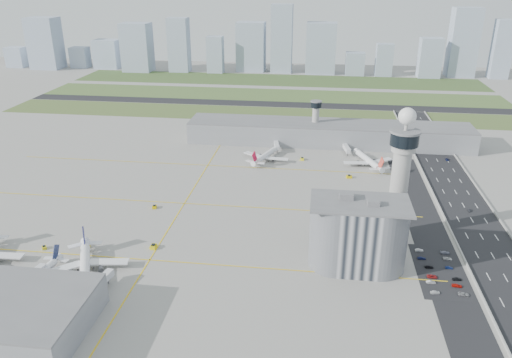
# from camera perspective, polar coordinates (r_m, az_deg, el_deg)

# --- Properties ---
(ground) EXTENTS (1000.00, 1000.00, 0.00)m
(ground) POSITION_cam_1_polar(r_m,az_deg,el_deg) (249.37, -1.06, -6.26)
(ground) COLOR #A09D95
(grass_strip_0) EXTENTS (480.00, 50.00, 0.08)m
(grass_strip_0) POSITION_cam_1_polar(r_m,az_deg,el_deg) (460.01, 0.63, 7.47)
(grass_strip_0) COLOR #4D612E
(grass_strip_0) RESTS_ON ground
(grass_strip_1) EXTENTS (480.00, 60.00, 0.08)m
(grass_strip_1) POSITION_cam_1_polar(r_m,az_deg,el_deg) (532.31, 1.61, 9.56)
(grass_strip_1) COLOR #45622E
(grass_strip_1) RESTS_ON ground
(grass_strip_2) EXTENTS (480.00, 70.00, 0.08)m
(grass_strip_2) POSITION_cam_1_polar(r_m,az_deg,el_deg) (610.14, 2.42, 11.25)
(grass_strip_2) COLOR #3F5629
(grass_strip_2) RESTS_ON ground
(runway) EXTENTS (480.00, 22.00, 0.10)m
(runway) POSITION_cam_1_polar(r_m,az_deg,el_deg) (495.57, 1.15, 8.58)
(runway) COLOR black
(runway) RESTS_ON ground
(highway) EXTENTS (28.00, 500.00, 0.10)m
(highway) POSITION_cam_1_polar(r_m,az_deg,el_deg) (260.38, 25.07, -7.27)
(highway) COLOR black
(highway) RESTS_ON ground
(barrier_left) EXTENTS (0.60, 500.00, 1.20)m
(barrier_left) POSITION_cam_1_polar(r_m,az_deg,el_deg) (256.06, 22.09, -7.12)
(barrier_left) COLOR #9E9E99
(barrier_left) RESTS_ON ground
(landside_road) EXTENTS (18.00, 260.00, 0.08)m
(landside_road) POSITION_cam_1_polar(r_m,az_deg,el_deg) (245.18, 20.10, -8.33)
(landside_road) COLOR black
(landside_road) RESTS_ON ground
(parking_lot) EXTENTS (20.00, 44.00, 0.10)m
(parking_lot) POSITION_cam_1_polar(r_m,az_deg,el_deg) (234.72, 20.18, -9.81)
(parking_lot) COLOR black
(parking_lot) RESTS_ON ground
(taxiway_line_h_0) EXTENTS (260.00, 0.60, 0.01)m
(taxiway_line_h_0) POSITION_cam_1_polar(r_m,az_deg,el_deg) (233.20, -12.07, -9.04)
(taxiway_line_h_0) COLOR yellow
(taxiway_line_h_0) RESTS_ON ground
(taxiway_line_h_1) EXTENTS (260.00, 0.60, 0.01)m
(taxiway_line_h_1) POSITION_cam_1_polar(r_m,az_deg,el_deg) (283.32, -8.19, -2.78)
(taxiway_line_h_1) COLOR yellow
(taxiway_line_h_1) RESTS_ON ground
(taxiway_line_h_2) EXTENTS (260.00, 0.60, 0.01)m
(taxiway_line_h_2) POSITION_cam_1_polar(r_m,az_deg,el_deg) (336.69, -5.54, 1.56)
(taxiway_line_h_2) COLOR yellow
(taxiway_line_h_2) RESTS_ON ground
(taxiway_line_v) EXTENTS (0.60, 260.00, 0.01)m
(taxiway_line_v) POSITION_cam_1_polar(r_m,az_deg,el_deg) (283.32, -8.19, -2.78)
(taxiway_line_v) COLOR yellow
(taxiway_line_v) RESTS_ON ground
(control_tower) EXTENTS (14.00, 14.00, 64.50)m
(control_tower) POSITION_cam_1_polar(r_m,az_deg,el_deg) (242.70, 16.24, 1.08)
(control_tower) COLOR #ADAAA5
(control_tower) RESTS_ON ground
(secondary_tower) EXTENTS (8.60, 8.60, 31.90)m
(secondary_tower) POSITION_cam_1_polar(r_m,az_deg,el_deg) (379.67, 6.82, 6.95)
(secondary_tower) COLOR #ADAAA5
(secondary_tower) RESTS_ON ground
(admin_building) EXTENTS (42.00, 24.00, 33.50)m
(admin_building) POSITION_cam_1_polar(r_m,az_deg,el_deg) (221.33, 11.56, -6.25)
(admin_building) COLOR #B2B2B7
(admin_building) RESTS_ON ground
(terminal_pier) EXTENTS (210.00, 32.00, 15.80)m
(terminal_pier) POSITION_cam_1_polar(r_m,az_deg,el_deg) (380.88, 8.25, 5.21)
(terminal_pier) COLOR gray
(terminal_pier) RESTS_ON ground
(airplane_near_b) EXTENTS (32.44, 37.06, 9.62)m
(airplane_near_b) POSITION_cam_1_polar(r_m,az_deg,el_deg) (229.31, -23.92, -9.86)
(airplane_near_b) COLOR white
(airplane_near_b) RESTS_ON ground
(airplane_near_c) EXTENTS (52.47, 55.70, 12.34)m
(airplane_near_c) POSITION_cam_1_polar(r_m,az_deg,el_deg) (228.19, -19.05, -8.83)
(airplane_near_c) COLOR white
(airplane_near_c) RESTS_ON ground
(airplane_far_a) EXTENTS (45.06, 48.66, 11.10)m
(airplane_far_a) POSITION_cam_1_polar(r_m,az_deg,el_deg) (344.11, 1.17, 3.12)
(airplane_far_a) COLOR white
(airplane_far_a) RESTS_ON ground
(airplane_far_b) EXTENTS (47.97, 51.53, 11.64)m
(airplane_far_b) POSITION_cam_1_polar(r_m,az_deg,el_deg) (342.96, 12.72, 2.53)
(airplane_far_b) COLOR white
(airplane_far_b) RESTS_ON ground
(jet_bridge_near_1) EXTENTS (5.39, 14.31, 5.70)m
(jet_bridge_near_1) POSITION_cam_1_polar(r_m,az_deg,el_deg) (226.45, -25.26, -11.13)
(jet_bridge_near_1) COLOR silver
(jet_bridge_near_1) RESTS_ON ground
(jet_bridge_near_2) EXTENTS (5.39, 14.31, 5.70)m
(jet_bridge_near_2) POSITION_cam_1_polar(r_m,az_deg,el_deg) (212.64, -18.25, -12.28)
(jet_bridge_near_2) COLOR silver
(jet_bridge_near_2) RESTS_ON ground
(jet_bridge_far_0) EXTENTS (5.39, 14.31, 5.70)m
(jet_bridge_far_0) POSITION_cam_1_polar(r_m,az_deg,el_deg) (368.46, 2.28, 4.01)
(jet_bridge_far_0) COLOR silver
(jet_bridge_far_0) RESTS_ON ground
(jet_bridge_far_1) EXTENTS (5.39, 14.31, 5.70)m
(jet_bridge_far_1) POSITION_cam_1_polar(r_m,az_deg,el_deg) (367.64, 10.08, 3.62)
(jet_bridge_far_1) COLOR silver
(jet_bridge_far_1) RESTS_ON ground
(tug_0) EXTENTS (3.16, 3.38, 1.62)m
(tug_0) POSITION_cam_1_polar(r_m,az_deg,el_deg) (256.40, -23.05, -7.19)
(tug_0) COLOR yellow
(tug_0) RESTS_ON ground
(tug_1) EXTENTS (3.13, 3.59, 1.74)m
(tug_1) POSITION_cam_1_polar(r_m,az_deg,el_deg) (250.39, -18.82, -7.25)
(tug_1) COLOR gold
(tug_1) RESTS_ON ground
(tug_2) EXTENTS (2.60, 3.72, 2.13)m
(tug_2) POSITION_cam_1_polar(r_m,az_deg,el_deg) (241.46, -11.64, -7.53)
(tug_2) COLOR yellow
(tug_2) RESTS_ON ground
(tug_3) EXTENTS (2.77, 3.55, 1.85)m
(tug_3) POSITION_cam_1_polar(r_m,az_deg,el_deg) (280.31, -11.53, -3.11)
(tug_3) COLOR #CDAD00
(tug_3) RESTS_ON ground
(tug_4) EXTENTS (2.53, 3.52, 1.97)m
(tug_4) POSITION_cam_1_polar(r_m,az_deg,el_deg) (345.96, 5.29, 2.33)
(tug_4) COLOR yellow
(tug_4) RESTS_ON ground
(tug_5) EXTENTS (3.83, 2.93, 2.02)m
(tug_5) POSITION_cam_1_polar(r_m,az_deg,el_deg) (319.76, 10.59, 0.29)
(tug_5) COLOR #DEBC08
(tug_5) RESTS_ON ground
(car_lot_0) EXTENTS (4.03, 2.11, 1.31)m
(car_lot_0) POSITION_cam_1_polar(r_m,az_deg,el_deg) (219.09, 19.79, -12.07)
(car_lot_0) COLOR silver
(car_lot_0) RESTS_ON ground
(car_lot_1) EXTENTS (3.95, 1.70, 1.27)m
(car_lot_1) POSITION_cam_1_polar(r_m,az_deg,el_deg) (224.87, 19.36, -11.04)
(car_lot_1) COLOR #AFAFAF
(car_lot_1) RESTS_ON ground
(car_lot_2) EXTENTS (4.38, 2.05, 1.21)m
(car_lot_2) POSITION_cam_1_polar(r_m,az_deg,el_deg) (228.73, 19.49, -10.45)
(car_lot_2) COLOR #A91E20
(car_lot_2) RESTS_ON ground
(car_lot_3) EXTENTS (3.90, 1.74, 1.11)m
(car_lot_3) POSITION_cam_1_polar(r_m,az_deg,el_deg) (235.02, 19.17, -9.47)
(car_lot_3) COLOR black
(car_lot_3) RESTS_ON ground
(car_lot_4) EXTENTS (3.74, 1.62, 1.26)m
(car_lot_4) POSITION_cam_1_polar(r_m,az_deg,el_deg) (240.40, 18.40, -8.57)
(car_lot_4) COLOR navy
(car_lot_4) RESTS_ON ground
(car_lot_5) EXTENTS (3.73, 1.50, 1.21)m
(car_lot_5) POSITION_cam_1_polar(r_m,az_deg,el_deg) (246.42, 18.15, -7.73)
(car_lot_5) COLOR silver
(car_lot_5) RESTS_ON ground
(car_lot_6) EXTENTS (4.53, 2.52, 1.20)m
(car_lot_6) POSITION_cam_1_polar(r_m,az_deg,el_deg) (222.05, 22.65, -12.05)
(car_lot_6) COLOR gray
(car_lot_6) RESTS_ON ground
(car_lot_7) EXTENTS (4.21, 1.92, 1.20)m
(car_lot_7) POSITION_cam_1_polar(r_m,az_deg,el_deg) (226.34, 21.99, -11.23)
(car_lot_7) COLOR #B61108
(car_lot_7) RESTS_ON ground
(car_lot_8) EXTENTS (3.93, 1.88, 1.30)m
(car_lot_8) POSITION_cam_1_polar(r_m,az_deg,el_deg) (230.60, 21.98, -10.55)
(car_lot_8) COLOR black
(car_lot_8) RESTS_ON ground
(car_lot_9) EXTENTS (3.29, 1.16, 1.08)m
(car_lot_9) POSITION_cam_1_polar(r_m,az_deg,el_deg) (237.46, 21.19, -9.43)
(car_lot_9) COLOR #0F1D4E
(car_lot_9) RESTS_ON ground
(car_lot_10) EXTENTS (4.18, 2.35, 1.10)m
(car_lot_10) POSITION_cam_1_polar(r_m,az_deg,el_deg) (244.01, 21.04, -8.50)
(car_lot_10) COLOR silver
(car_lot_10) RESTS_ON ground
(car_lot_11) EXTENTS (4.51, 2.13, 1.27)m
(car_lot_11) POSITION_cam_1_polar(r_m,az_deg,el_deg) (248.27, 20.81, -7.88)
(car_lot_11) COLOR gray
(car_lot_11) RESTS_ON ground
(car_hw_1) EXTENTS (1.23, 3.40, 1.11)m
(car_hw_1) POSITION_cam_1_polar(r_m,az_deg,el_deg) (295.16, 23.16, -3.30)
(car_hw_1) COLOR black
(car_hw_1) RESTS_ON ground
(car_hw_2) EXTENTS (2.24, 4.36, 1.18)m
(car_hw_2) POSITION_cam_1_polar(r_m,az_deg,el_deg) (368.46, 21.02, 2.09)
(car_hw_2) COLOR navy
(car_hw_2) RESTS_ON ground
(car_hw_4) EXTENTS (1.99, 3.90, 1.27)m
(car_hw_4) POSITION_cam_1_polar(r_m,az_deg,el_deg) (418.75, 17.56, 4.94)
(car_hw_4) COLOR #A2A3A9
(car_hw_4) RESTS_ON ground
(skyline_bldg_0) EXTENTS (24.05, 19.24, 26.50)m
(skyline_bldg_0) POSITION_cam_1_polar(r_m,az_deg,el_deg) (765.92, -25.67, 12.45)
(skyline_bldg_0) COLOR #9EADC1
(skyline_bldg_0) RESTS_ON ground
(skyline_bldg_1) EXTENTS (37.63, 30.10, 65.60)m
(skyline_bldg_1) POSITION_cam_1_polar(r_m,az_deg,el_deg) (735.89, -22.96, 14.10)
(skyline_bldg_1) COLOR #9EADC1
(skyline_bldg_1) RESTS_ON ground
(skyline_bldg_2) EXTENTS (22.81, 18.25, 26.79)m
(skyline_bldg_2) POSITION_cam_1_polar(r_m,az_deg,el_deg) (730.66, -19.45, 12.98)
(skyline_bldg_2) COLOR #9EADC1
(skyline_bldg_2) RESTS_ON ground
(skyline_bldg_3) EXTENTS (32.30, 25.84, 36.93)m
(skyline_bldg_3) POSITION_cam_1_polar(r_m,az_deg,el_deg) (714.67, -16.61, 13.54)
(skyline_bldg_3) COLOR #9EADC1
(skyline_bldg_3) RESTS_ON ground
(skyline_bldg_4) EXTENTS (35.81, 28.65, 60.36)m
(skyline_bldg_4) POSITION_cam_1_polar(r_m,az_deg,el_deg) (680.21, -13.44, 14.43)
(skyline_bldg_4) COLOR #9EADC1
(skyline_bldg_4) RESTS_ON ground
(skyline_bldg_5) EXTENTS (25.49, 20.39, 66.89)m
(skyline_bldg_5) POSITION_cam_1_polar(r_m,az_deg,el_deg) (667.00, -8.80, 14.90)
(skyline_bldg_5) COLOR #9EADC1
(skyline_bldg_5) RESTS_ON ground
(skyline_bldg_6) EXTENTS (20.04, 16.03, 45.20)m
(skyline_bldg_6) POSITION_cam_1_polar(r_m,az_deg,el_deg) (655.40, -4.67, 13.99)
(skyline_bldg_6) COLOR #9EADC1
(skyline_bldg_6) RESTS_ON ground
(skyline_bldg_7) EXTENTS (35.76, 28.61, 61.22)m
(skyline_bldg_7) POSITION_cam_1_polar(r_m,az_deg,el_deg) (665.28, -0.57, 14.89)
(skyline_bldg_7) COLOR #9EADC1
(skyline_bldg_7) RESTS_ON ground
(skyline_bldg_8) EXTENTS (26.33, 21.06, 83.39)m
(skyline_bldg_8) POSITION_cam_1_polar(r_m,az_deg,el_deg) (654.21, 2.96, 15.71)
(skyline_bldg_8) COLOR #9EADC1
(skyline_bldg_8) RESTS_ON ground
(skyline_bldg_9) EXTENTS (36.96, 29.57, 62.11)m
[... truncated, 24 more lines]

